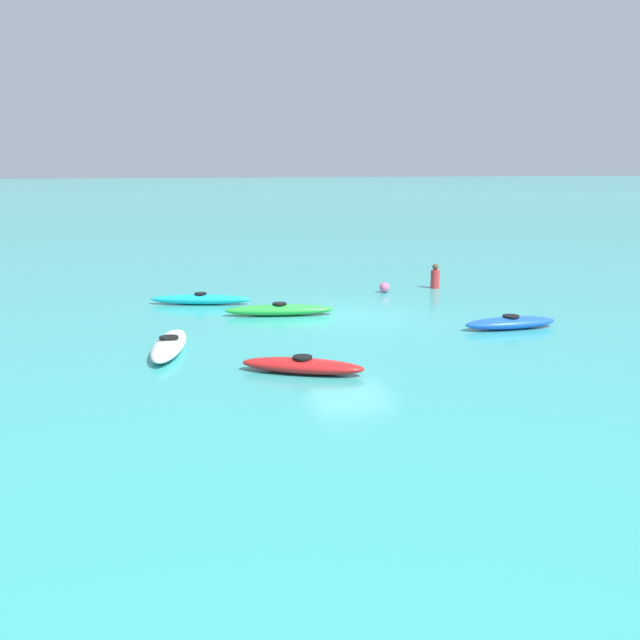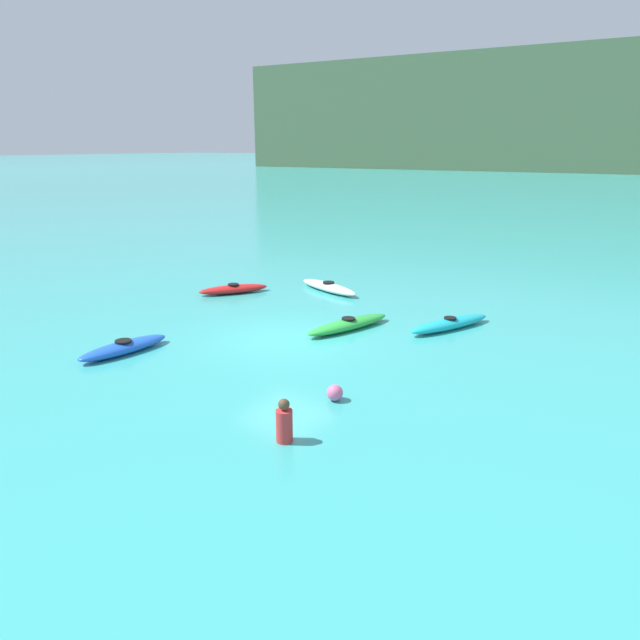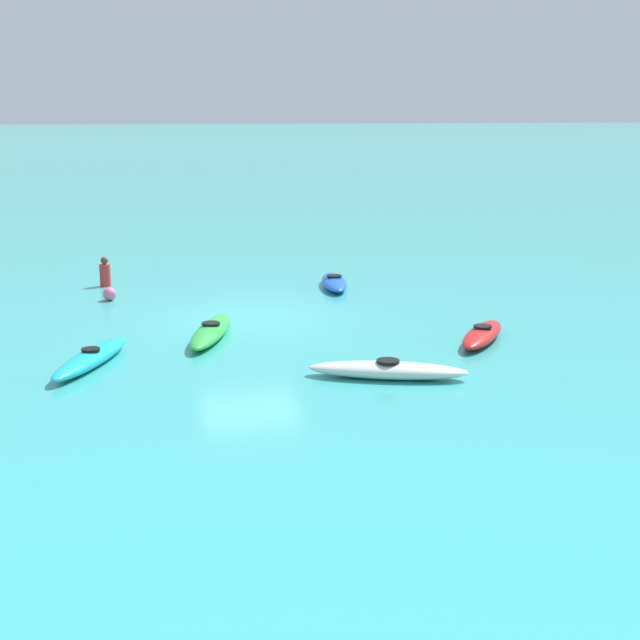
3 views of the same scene
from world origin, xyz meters
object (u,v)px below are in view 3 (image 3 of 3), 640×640
kayak_red (482,334)px  buoy_pink (110,294)px  kayak_green (211,331)px  kayak_cyan (91,358)px  person_near_shore (105,273)px  kayak_white (388,370)px  kayak_blue (334,282)px

kayak_red → buoy_pink: bearing=-36.3°
kayak_green → kayak_cyan: bearing=34.3°
kayak_green → buoy_pink: bearing=-62.7°
kayak_green → buoy_pink: 5.23m
kayak_red → kayak_cyan: bearing=1.7°
kayak_red → person_near_shore: person_near_shore is taller
kayak_red → kayak_white: (2.85, 2.28, -0.00)m
kayak_red → kayak_blue: same height
kayak_cyan → kayak_blue: same height
kayak_blue → kayak_white: size_ratio=0.85×
kayak_cyan → person_near_shore: 8.53m
person_near_shore → kayak_red: bearing=136.0°
kayak_blue → kayak_cyan: bearing=46.4°
kayak_cyan → person_near_shore: bearing=-90.1°
kayak_cyan → buoy_pink: (-0.19, -6.41, 0.02)m
kayak_green → kayak_blue: 6.57m
buoy_pink → kayak_red: bearing=143.7°
kayak_cyan → kayak_white: (-5.72, 2.03, 0.00)m
kayak_green → person_near_shore: size_ratio=3.69×
kayak_green → person_near_shore: bearing=-69.1°
kayak_white → person_near_shore: person_near_shore is taller
kayak_green → kayak_blue: same height
kayak_blue → person_near_shore: 6.79m
kayak_cyan → kayak_blue: 9.60m
kayak_green → kayak_red: 6.17m
kayak_cyan → buoy_pink: kayak_cyan is taller
kayak_green → kayak_cyan: size_ratio=1.03×
kayak_red → kayak_blue: bearing=-73.7°
kayak_white → person_near_shore: 12.00m
kayak_cyan → kayak_blue: (-6.61, -6.95, 0.00)m
kayak_red → buoy_pink: kayak_red is taller
buoy_pink → kayak_blue: bearing=-175.2°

